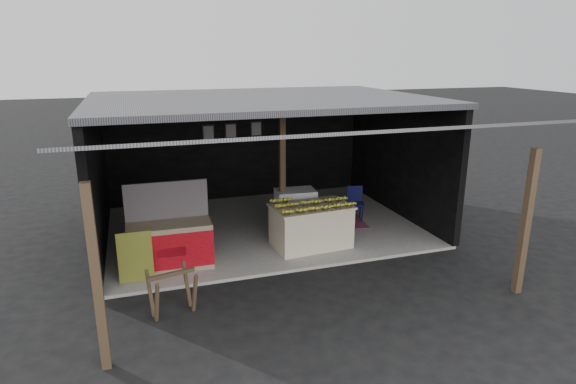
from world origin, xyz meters
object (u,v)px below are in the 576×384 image
object	(u,v)px
banana_table	(311,226)
white_crate	(295,210)
neighbor_stall	(170,243)
plastic_chair	(355,200)
sawhorse	(172,288)
water_barrel	(342,228)

from	to	relation	value
banana_table	white_crate	xyz separation A→B (m)	(-0.02, 0.93, 0.04)
neighbor_stall	plastic_chair	size ratio (longest dim) A/B	1.99
white_crate	sawhorse	distance (m)	4.03
neighbor_stall	water_barrel	bearing A→B (deg)	6.40
white_crate	water_barrel	xyz separation A→B (m)	(0.82, -0.72, -0.26)
white_crate	plastic_chair	world-z (taller)	white_crate
neighbor_stall	banana_table	bearing A→B (deg)	3.62
water_barrel	neighbor_stall	bearing A→B (deg)	-174.78
neighbor_stall	plastic_chair	bearing A→B (deg)	18.69
neighbor_stall	plastic_chair	distance (m)	4.70
sawhorse	water_barrel	distance (m)	4.28
white_crate	plastic_chair	size ratio (longest dim) A/B	1.21
sawhorse	water_barrel	world-z (taller)	sawhorse
white_crate	water_barrel	bearing A→B (deg)	-37.14
neighbor_stall	white_crate	bearing A→B (deg)	21.55
water_barrel	plastic_chair	distance (m)	1.38
banana_table	white_crate	size ratio (longest dim) A/B	1.73
banana_table	water_barrel	size ratio (longest dim) A/B	3.70
banana_table	plastic_chair	xyz separation A→B (m)	(1.62, 1.29, 0.02)
banana_table	white_crate	world-z (taller)	white_crate
white_crate	water_barrel	distance (m)	1.12
neighbor_stall	water_barrel	size ratio (longest dim) A/B	3.52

